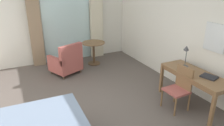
# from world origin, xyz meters

# --- Properties ---
(ground) EXTENTS (5.66, 7.53, 0.10)m
(ground) POSITION_xyz_m (0.00, 0.00, -0.05)
(ground) COLOR #564C47
(wall_back) EXTENTS (5.26, 0.12, 2.70)m
(wall_back) POSITION_xyz_m (0.00, 3.50, 1.35)
(wall_back) COLOR silver
(wall_back) RESTS_ON ground
(wall_right) EXTENTS (0.12, 7.13, 2.70)m
(wall_right) POSITION_xyz_m (2.57, 0.00, 1.35)
(wall_right) COLOR silver
(wall_right) RESTS_ON ground
(balcony_glass_door) EXTENTS (1.51, 0.02, 2.38)m
(balcony_glass_door) POSITION_xyz_m (0.51, 3.42, 1.19)
(balcony_glass_door) COLOR silver
(balcony_glass_door) RESTS_ON ground
(curtain_panel_left) EXTENTS (0.36, 0.10, 2.41)m
(curtain_panel_left) POSITION_xyz_m (-0.47, 3.32, 1.21)
(curtain_panel_left) COLOR #897056
(curtain_panel_left) RESTS_ON ground
(curtain_panel_right) EXTENTS (0.43, 0.10, 2.41)m
(curtain_panel_right) POSITION_xyz_m (1.49, 3.32, 1.21)
(curtain_panel_right) COLOR beige
(curtain_panel_right) RESTS_ON ground
(writing_desk) EXTENTS (0.61, 1.52, 0.73)m
(writing_desk) POSITION_xyz_m (2.09, -0.47, 0.64)
(writing_desk) COLOR brown
(writing_desk) RESTS_ON ground
(desk_chair) EXTENTS (0.43, 0.45, 0.90)m
(desk_chair) POSITION_xyz_m (1.73, -0.44, 0.49)
(desk_chair) COLOR #9E4C47
(desk_chair) RESTS_ON ground
(desk_lamp) EXTENTS (0.22, 0.23, 0.47)m
(desk_lamp) POSITION_xyz_m (2.21, -0.04, 1.04)
(desk_lamp) COLOR #4C4C51
(desk_lamp) RESTS_ON writing_desk
(closed_book) EXTENTS (0.30, 0.34, 0.03)m
(closed_book) POSITION_xyz_m (2.17, -0.74, 0.74)
(closed_book) COLOR #232328
(closed_book) RESTS_ON writing_desk
(armchair_by_window) EXTENTS (0.93, 0.92, 0.90)m
(armchair_by_window) POSITION_xyz_m (0.13, 2.29, 0.35)
(armchair_by_window) COLOR #9E4C47
(armchair_by_window) RESTS_ON ground
(round_cafe_table) EXTENTS (0.70, 0.70, 0.70)m
(round_cafe_table) POSITION_xyz_m (1.11, 2.68, 0.52)
(round_cafe_table) COLOR brown
(round_cafe_table) RESTS_ON ground
(wall_mirror) EXTENTS (0.02, 0.49, 0.57)m
(wall_mirror) POSITION_xyz_m (2.49, -0.47, 1.42)
(wall_mirror) COLOR silver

